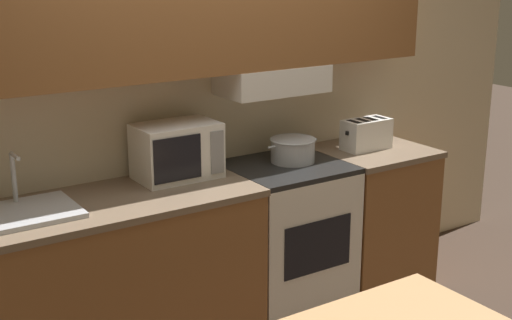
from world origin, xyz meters
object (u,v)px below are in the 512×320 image
object	(u,v)px
microwave	(177,151)
toaster	(366,134)
stove_range	(285,237)
cooking_pot	(293,149)
sink_basin	(25,211)

from	to	relation	value
microwave	toaster	distance (m)	1.28
stove_range	toaster	xyz separation A→B (m)	(0.63, 0.01, 0.55)
cooking_pot	microwave	distance (m)	0.73
stove_range	microwave	xyz separation A→B (m)	(-0.65, 0.13, 0.61)
microwave	toaster	world-z (taller)	microwave
stove_range	sink_basin	bearing A→B (deg)	-179.95
sink_basin	stove_range	bearing A→B (deg)	0.05
stove_range	toaster	size ratio (longest dim) A/B	2.87
stove_range	cooking_pot	world-z (taller)	cooking_pot
sink_basin	microwave	bearing A→B (deg)	8.41
cooking_pot	microwave	size ratio (longest dim) A/B	0.79
cooking_pot	sink_basin	bearing A→B (deg)	-178.72
toaster	cooking_pot	bearing A→B (deg)	177.53
microwave	toaster	size ratio (longest dim) A/B	1.40
stove_range	sink_basin	distance (m)	1.59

